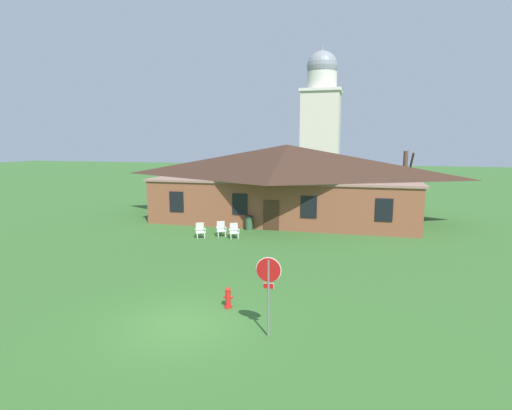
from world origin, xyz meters
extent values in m
plane|color=#336028|center=(0.00, 0.00, 0.00)|extent=(200.00, 200.00, 0.00)
cube|color=brown|center=(0.00, 20.17, 1.60)|extent=(19.49, 10.00, 3.20)
cube|color=#926D5E|center=(0.00, 20.17, 3.28)|extent=(19.88, 10.20, 0.16)
pyramid|color=#382319|center=(0.00, 20.17, 4.63)|extent=(20.27, 10.40, 2.55)
cube|color=black|center=(-7.31, 15.14, 1.76)|extent=(1.10, 0.06, 1.50)
cube|color=black|center=(-2.44, 15.14, 1.76)|extent=(1.10, 0.06, 1.50)
cube|color=black|center=(2.44, 15.14, 1.76)|extent=(1.10, 0.06, 1.50)
cube|color=black|center=(7.31, 15.14, 1.76)|extent=(1.10, 0.06, 1.50)
cube|color=#422819|center=(-0.16, 15.14, 1.05)|extent=(1.10, 0.06, 2.10)
cube|color=beige|center=(0.59, 41.81, 6.19)|extent=(4.80, 4.80, 12.38)
cube|color=silver|center=(0.59, 41.81, 12.56)|extent=(5.18, 5.18, 0.36)
cylinder|color=silver|center=(0.59, 41.81, 13.84)|extent=(3.80, 3.80, 2.20)
sphere|color=gray|center=(0.59, 41.81, 15.62)|extent=(3.88, 3.88, 3.88)
cone|color=gray|center=(0.59, 41.81, 17.96)|extent=(0.24, 0.24, 1.00)
cylinder|color=slate|center=(3.05, -0.01, 1.26)|extent=(0.07, 0.07, 2.51)
cylinder|color=white|center=(3.05, 0.00, 2.19)|extent=(0.81, 0.02, 0.81)
cylinder|color=#B71414|center=(3.05, -0.02, 2.19)|extent=(0.76, 0.03, 0.76)
cube|color=#B71414|center=(3.05, -0.01, 1.67)|extent=(0.32, 0.03, 0.16)
cube|color=white|center=(3.05, 0.00, 1.67)|extent=(0.34, 0.02, 0.18)
cube|color=silver|center=(-3.76, 11.69, 0.18)|extent=(0.07, 0.07, 0.36)
cube|color=silver|center=(-4.16, 11.47, 0.18)|extent=(0.07, 0.07, 0.36)
cube|color=silver|center=(-3.98, 12.08, 0.18)|extent=(0.07, 0.07, 0.36)
cube|color=silver|center=(-4.38, 11.85, 0.18)|extent=(0.07, 0.07, 0.36)
cube|color=silver|center=(-4.07, 11.77, 0.39)|extent=(0.72, 0.72, 0.05)
cube|color=silver|center=(-4.22, 12.04, 0.69)|extent=(0.54, 0.42, 0.54)
cube|color=silver|center=(-3.81, 11.90, 0.58)|extent=(0.28, 0.44, 0.03)
cube|color=silver|center=(-3.73, 11.75, 0.47)|extent=(0.05, 0.05, 0.22)
cube|color=silver|center=(-4.31, 11.61, 0.58)|extent=(0.28, 0.44, 0.03)
cube|color=silver|center=(-4.24, 11.47, 0.47)|extent=(0.05, 0.05, 0.22)
cube|color=white|center=(-2.62, 12.44, 0.18)|extent=(0.07, 0.07, 0.36)
cube|color=white|center=(-3.03, 12.24, 0.18)|extent=(0.07, 0.07, 0.36)
cube|color=white|center=(-2.82, 12.84, 0.18)|extent=(0.07, 0.07, 0.36)
cube|color=white|center=(-3.23, 12.63, 0.18)|extent=(0.07, 0.07, 0.36)
cube|color=white|center=(-2.92, 12.54, 0.39)|extent=(0.71, 0.71, 0.05)
cube|color=white|center=(-3.06, 12.81, 0.69)|extent=(0.54, 0.40, 0.54)
cube|color=white|center=(-2.66, 12.65, 0.58)|extent=(0.26, 0.45, 0.03)
cube|color=white|center=(-2.58, 12.50, 0.47)|extent=(0.05, 0.05, 0.22)
cube|color=white|center=(-3.18, 12.39, 0.58)|extent=(0.26, 0.45, 0.03)
cube|color=white|center=(-3.10, 12.24, 0.47)|extent=(0.05, 0.05, 0.22)
cube|color=white|center=(-1.64, 12.08, 0.18)|extent=(0.07, 0.07, 0.36)
cube|color=white|center=(-2.06, 11.90, 0.18)|extent=(0.07, 0.07, 0.36)
cube|color=white|center=(-1.81, 12.49, 0.18)|extent=(0.07, 0.07, 0.36)
cube|color=white|center=(-2.23, 12.31, 0.18)|extent=(0.07, 0.07, 0.36)
cube|color=white|center=(-1.93, 12.20, 0.39)|extent=(0.70, 0.69, 0.05)
cube|color=white|center=(-2.06, 12.48, 0.69)|extent=(0.55, 0.38, 0.54)
cube|color=white|center=(-1.66, 12.29, 0.58)|extent=(0.24, 0.45, 0.03)
cube|color=white|center=(-1.60, 12.14, 0.47)|extent=(0.05, 0.05, 0.22)
cube|color=white|center=(-2.19, 12.07, 0.58)|extent=(0.24, 0.45, 0.03)
cube|color=white|center=(-2.13, 11.92, 0.47)|extent=(0.05, 0.05, 0.22)
cylinder|color=brown|center=(9.13, 21.66, 2.71)|extent=(0.36, 0.36, 5.42)
cylinder|color=brown|center=(9.59, 21.72, 4.61)|extent=(0.29, 1.08, 1.48)
cylinder|color=brown|center=(9.38, 22.12, 3.11)|extent=(1.09, 0.70, 1.14)
cylinder|color=brown|center=(8.64, 21.34, 3.38)|extent=(0.84, 1.17, 1.33)
cylinder|color=red|center=(1.11, 1.79, 0.04)|extent=(0.28, 0.28, 0.08)
cylinder|color=red|center=(1.11, 1.79, 0.36)|extent=(0.20, 0.20, 0.55)
sphere|color=red|center=(1.11, 1.79, 0.69)|extent=(0.20, 0.20, 0.20)
cylinder|color=red|center=(0.98, 1.79, 0.41)|extent=(0.10, 0.08, 0.08)
cylinder|color=red|center=(1.24, 1.79, 0.41)|extent=(0.10, 0.08, 0.08)
cylinder|color=#335638|center=(-1.69, 14.87, 0.45)|extent=(0.52, 0.52, 0.90)
cylinder|color=black|center=(-1.69, 14.87, 0.94)|extent=(0.56, 0.56, 0.08)
camera|label=1|loc=(5.63, -11.61, 6.08)|focal=28.06mm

